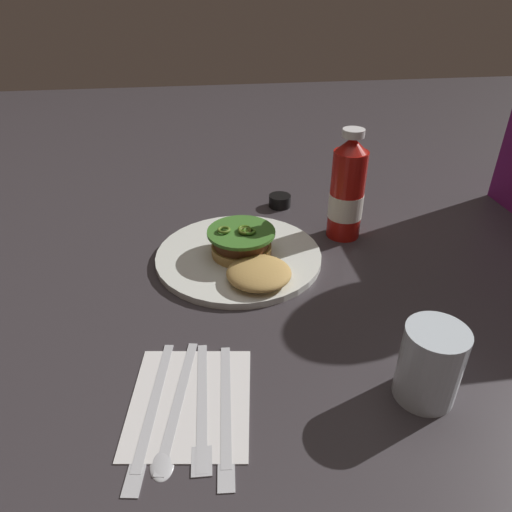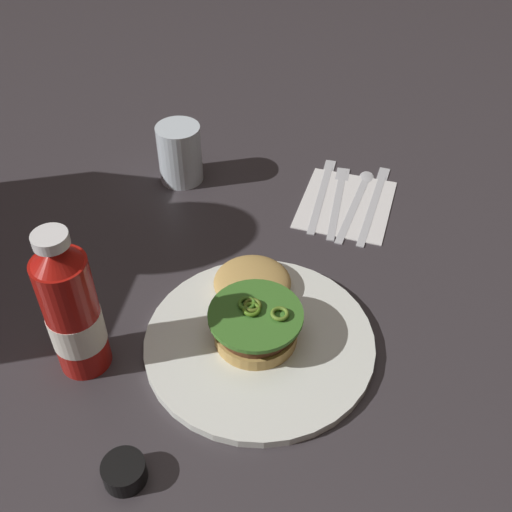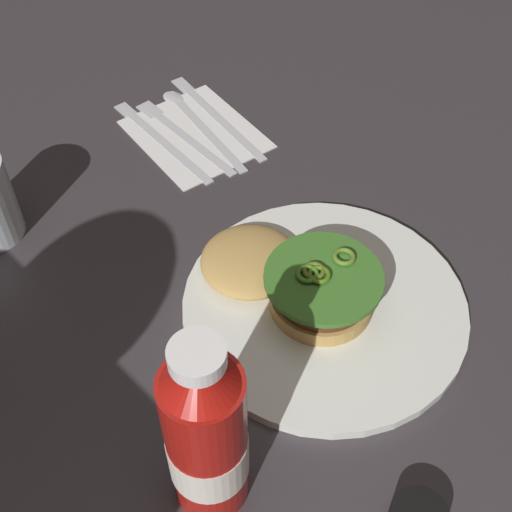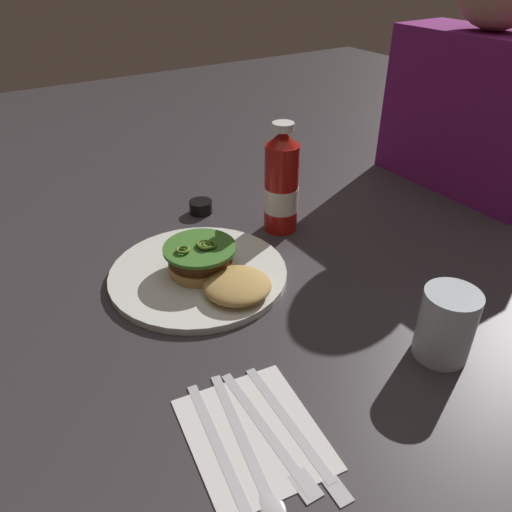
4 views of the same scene
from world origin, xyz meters
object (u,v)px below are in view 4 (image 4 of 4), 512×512
object	(u,v)px
burger_sandwich	(214,268)
spoon_utensil	(251,458)
dinner_plate	(198,274)
ketchup_bottle	(281,185)
condiment_cup	(203,206)
diner_person	(478,90)
napkin	(253,433)
butter_knife	(299,435)
water_glass	(446,325)
fork_utensil	(273,439)
steak_knife	(227,465)

from	to	relation	value
burger_sandwich	spoon_utensil	xyz separation A→B (m)	(0.31, -0.12, -0.03)
dinner_plate	ketchup_bottle	size ratio (longest dim) A/B	1.41
burger_sandwich	condiment_cup	world-z (taller)	burger_sandwich
ketchup_bottle	diner_person	bearing A→B (deg)	83.74
burger_sandwich	napkin	xyz separation A→B (m)	(0.28, -0.10, -0.03)
spoon_utensil	butter_knife	bearing A→B (deg)	86.07
water_glass	spoon_utensil	size ratio (longest dim) A/B	0.50
dinner_plate	ketchup_bottle	bearing A→B (deg)	106.06
water_glass	fork_utensil	bearing A→B (deg)	-91.30
dinner_plate	steak_knife	world-z (taller)	dinner_plate
condiment_cup	butter_knife	world-z (taller)	condiment_cup
condiment_cup	steak_knife	distance (m)	0.59
dinner_plate	spoon_utensil	size ratio (longest dim) A/B	1.45
steak_knife	butter_knife	xyz separation A→B (m)	(0.01, 0.09, 0.00)
condiment_cup	steak_knife	size ratio (longest dim) A/B	0.22
butter_knife	water_glass	bearing A→B (deg)	91.16
dinner_plate	condiment_cup	size ratio (longest dim) A/B	6.23
burger_sandwich	napkin	size ratio (longest dim) A/B	1.16
condiment_cup	steak_knife	world-z (taller)	condiment_cup
condiment_cup	steak_knife	bearing A→B (deg)	-25.48
butter_knife	steak_knife	bearing A→B (deg)	-97.40
butter_knife	dinner_plate	bearing A→B (deg)	171.44
steak_knife	butter_knife	bearing A→B (deg)	82.60
diner_person	condiment_cup	bearing A→B (deg)	-109.10
napkin	diner_person	distance (m)	0.85
spoon_utensil	diner_person	bearing A→B (deg)	114.05
water_glass	butter_knife	size ratio (longest dim) A/B	0.48
steak_knife	butter_knife	distance (m)	0.09
butter_knife	diner_person	bearing A→B (deg)	116.09
burger_sandwich	steak_knife	distance (m)	0.34
burger_sandwich	spoon_utensil	size ratio (longest dim) A/B	0.97
spoon_utensil	diner_person	distance (m)	0.88
steak_knife	spoon_utensil	world-z (taller)	same
butter_knife	napkin	bearing A→B (deg)	-128.48
dinner_plate	fork_utensil	size ratio (longest dim) A/B	1.49
dinner_plate	steak_knife	size ratio (longest dim) A/B	1.35
fork_utensil	spoon_utensil	bearing A→B (deg)	-78.49
condiment_cup	diner_person	size ratio (longest dim) A/B	0.10
dinner_plate	ketchup_bottle	world-z (taller)	ketchup_bottle
water_glass	burger_sandwich	bearing A→B (deg)	-149.79
spoon_utensil	fork_utensil	xyz separation A→B (m)	(-0.01, 0.03, 0.00)
condiment_cup	ketchup_bottle	bearing A→B (deg)	33.56
burger_sandwich	condiment_cup	xyz separation A→B (m)	(-0.23, 0.10, -0.02)
dinner_plate	napkin	world-z (taller)	dinner_plate
water_glass	fork_utensil	size ratio (longest dim) A/B	0.51
spoon_utensil	butter_knife	distance (m)	0.06
steak_knife	fork_utensil	xyz separation A→B (m)	(0.00, 0.06, 0.00)
ketchup_bottle	butter_knife	world-z (taller)	ketchup_bottle
condiment_cup	fork_utensil	distance (m)	0.57
burger_sandwich	diner_person	bearing A→B (deg)	93.67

